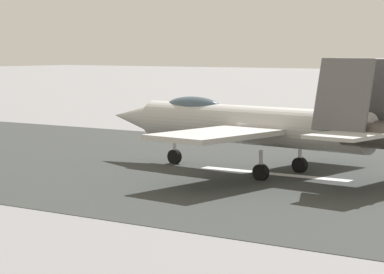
# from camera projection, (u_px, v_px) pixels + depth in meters

# --- Properties ---
(ground_plane) EXTENTS (400.00, 400.00, 0.00)m
(ground_plane) POSITION_uv_depth(u_px,v_px,m) (272.00, 174.00, 40.58)
(ground_plane) COLOR gray
(runway_strip) EXTENTS (240.00, 26.00, 0.02)m
(runway_strip) POSITION_uv_depth(u_px,v_px,m) (272.00, 174.00, 40.57)
(runway_strip) COLOR #323634
(runway_strip) RESTS_ON ground
(fighter_jet) EXTENTS (17.64, 13.98, 5.61)m
(fighter_jet) POSITION_uv_depth(u_px,v_px,m) (250.00, 124.00, 40.71)
(fighter_jet) COLOR #B4B3B1
(fighter_jet) RESTS_ON ground
(marker_cone_mid) EXTENTS (0.44, 0.44, 0.55)m
(marker_cone_mid) POSITION_uv_depth(u_px,v_px,m) (293.00, 140.00, 53.24)
(marker_cone_mid) COLOR orange
(marker_cone_mid) RESTS_ON ground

